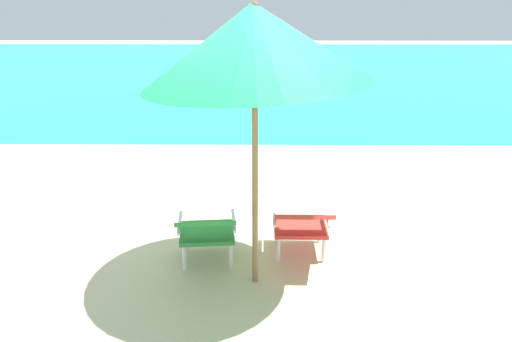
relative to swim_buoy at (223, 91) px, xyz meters
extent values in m
plane|color=beige|center=(0.92, -4.51, -0.10)|extent=(40.00, 40.00, 0.00)
cube|color=#28B2B7|center=(0.92, 4.44, -0.09)|extent=(40.00, 18.00, 0.01)
cylinder|color=yellow|center=(0.00, 0.00, 0.00)|extent=(1.60, 0.18, 0.18)
cube|color=#338E3D|center=(0.45, -8.52, 0.18)|extent=(0.56, 0.55, 0.04)
cube|color=#338E3D|center=(0.49, -8.88, 0.45)|extent=(0.57, 0.56, 0.27)
cylinder|color=white|center=(0.21, -8.33, 0.03)|extent=(0.04, 0.04, 0.26)
cylinder|color=white|center=(0.65, -8.29, 0.03)|extent=(0.04, 0.04, 0.26)
cylinder|color=white|center=(0.25, -8.75, 0.03)|extent=(0.04, 0.04, 0.26)
cylinder|color=white|center=(0.69, -8.71, 0.03)|extent=(0.04, 0.04, 0.26)
cube|color=white|center=(0.19, -8.54, 0.30)|extent=(0.08, 0.50, 0.03)
cube|color=white|center=(0.71, -8.49, 0.30)|extent=(0.08, 0.50, 0.03)
cube|color=red|center=(1.37, -8.37, 0.18)|extent=(0.52, 0.50, 0.04)
cube|color=red|center=(1.37, -8.74, 0.45)|extent=(0.52, 0.52, 0.27)
cylinder|color=white|center=(1.15, -8.16, 0.03)|extent=(0.04, 0.04, 0.26)
cylinder|color=white|center=(1.59, -8.16, 0.03)|extent=(0.04, 0.04, 0.26)
cylinder|color=white|center=(1.15, -8.58, 0.03)|extent=(0.04, 0.04, 0.26)
cylinder|color=white|center=(1.59, -8.58, 0.03)|extent=(0.04, 0.04, 0.26)
cube|color=white|center=(1.11, -8.37, 0.30)|extent=(0.03, 0.50, 0.03)
cube|color=white|center=(1.63, -8.37, 0.30)|extent=(0.03, 0.50, 0.03)
cylinder|color=olive|center=(0.92, -8.93, 0.82)|extent=(0.05, 0.05, 1.83)
cone|color=#1E9E60|center=(0.92, -8.93, 2.01)|extent=(2.17, 2.15, 0.72)
sphere|color=#4C3823|center=(0.92, -8.93, 2.30)|extent=(0.07, 0.07, 0.07)
camera|label=1|loc=(0.97, -12.96, 2.39)|focal=35.58mm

